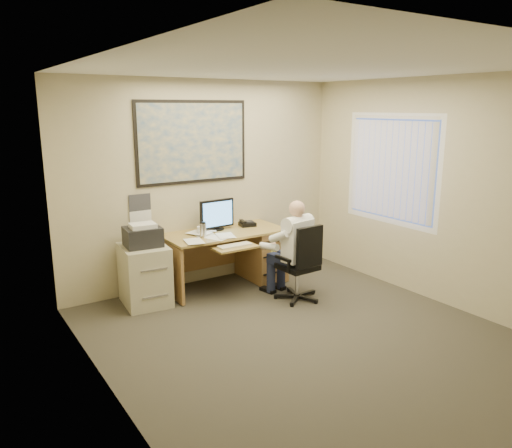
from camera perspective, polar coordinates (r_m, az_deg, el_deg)
room_shell at (r=4.86m, az=6.55°, el=1.37°), size 4.00×4.50×2.70m
desk at (r=6.81m, az=-1.25°, el=-2.96°), size 1.60×0.97×1.15m
world_map at (r=6.56m, az=-7.22°, el=9.27°), size 1.56×0.03×1.06m
wall_calendar at (r=6.39m, az=-13.08°, el=1.49°), size 0.28×0.01×0.42m
window_blinds at (r=6.76m, az=15.20°, el=6.04°), size 0.06×1.40×1.30m
filing_cabinet at (r=6.18m, az=-12.62°, el=-5.10°), size 0.58×0.67×1.01m
office_chair at (r=6.21m, az=5.00°, el=-6.20°), size 0.61×0.61×0.97m
person at (r=6.16m, az=4.64°, el=-3.02°), size 0.65×0.83×1.25m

